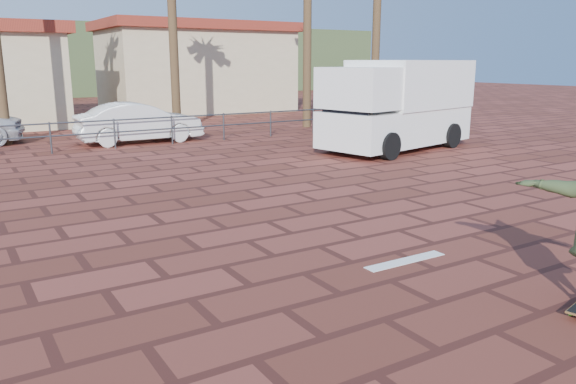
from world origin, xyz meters
The scene contains 7 objects.
ground centered at (0.00, 0.00, 0.00)m, with size 120.00×120.00×0.00m, color brown.
paint_stripe centered at (0.70, -1.20, 0.00)m, with size 1.40×0.22×0.01m, color white.
guardrail centered at (0.00, 12.00, 0.68)m, with size 24.06×0.06×1.00m.
building_east centered at (8.00, 24.00, 2.54)m, with size 10.60×6.60×5.00m.
campervan centered at (7.95, 6.99, 1.52)m, with size 5.94×3.46×2.89m.
car_white centered at (1.16, 13.00, 0.72)m, with size 1.52×4.35×1.43m, color white.
street_sign centered at (11.59, 10.00, 1.54)m, with size 0.44×0.16×2.20m.
Camera 1 is at (-4.83, -6.91, 2.85)m, focal length 35.00 mm.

